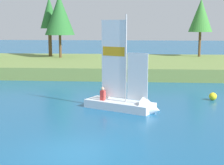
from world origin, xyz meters
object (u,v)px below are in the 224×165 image
object	(u,v)px
shoreline_tree_centre	(59,15)
channel_buoy	(213,96)
shoreline_tree_midright	(201,16)
sailboat	(130,103)
shoreline_tree_midleft	(49,14)

from	to	relation	value
shoreline_tree_centre	channel_buoy	xyz separation A→B (m)	(14.33, -17.37, -5.87)
shoreline_tree_midright	sailboat	xyz separation A→B (m)	(-7.77, -23.17, -5.63)
sailboat	channel_buoy	size ratio (longest dim) A/B	11.52
shoreline_tree_midleft	channel_buoy	bearing A→B (deg)	-50.02
sailboat	channel_buoy	xyz separation A→B (m)	(5.47, 3.29, -0.18)
shoreline_tree_midright	channel_buoy	distance (m)	20.84
sailboat	channel_buoy	distance (m)	6.38
shoreline_tree_centre	sailboat	bearing A→B (deg)	-66.79
shoreline_tree_midleft	channel_buoy	distance (m)	25.57
shoreline_tree_centre	shoreline_tree_midright	world-z (taller)	shoreline_tree_centre
shoreline_tree_midright	sailboat	bearing A→B (deg)	-108.55
shoreline_tree_midleft	channel_buoy	size ratio (longest dim) A/B	13.68
shoreline_tree_centre	sailboat	xyz separation A→B (m)	(8.86, -20.66, -5.70)
shoreline_tree_midleft	shoreline_tree_centre	world-z (taller)	shoreline_tree_centre
shoreline_tree_midright	shoreline_tree_midleft	bearing A→B (deg)	-177.36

